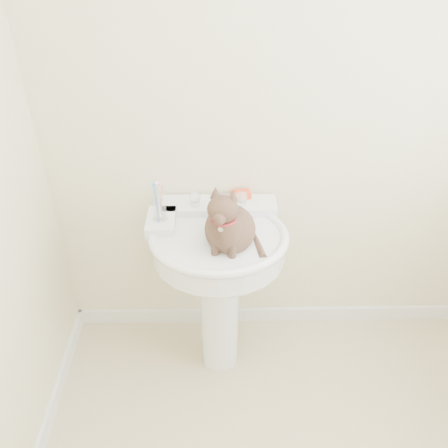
{
  "coord_description": "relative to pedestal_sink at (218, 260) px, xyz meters",
  "views": [
    {
      "loc": [
        -0.29,
        -0.88,
        2.06
      ],
      "look_at": [
        -0.26,
        0.77,
        0.91
      ],
      "focal_mm": 38.0,
      "sensor_mm": 36.0,
      "label": 1
    }
  ],
  "objects": [
    {
      "name": "wall_back",
      "position": [
        0.29,
        0.29,
        0.56
      ],
      "size": [
        2.2,
        0.0,
        2.5
      ],
      "primitive_type": null,
      "color": "beige",
      "rests_on": "ground"
    },
    {
      "name": "baseboard_back",
      "position": [
        0.29,
        0.28,
        -0.64
      ],
      "size": [
        2.2,
        0.02,
        0.09
      ],
      "primitive_type": "cube",
      "color": "white",
      "rests_on": "floor"
    },
    {
      "name": "pedestal_sink",
      "position": [
        0.0,
        0.0,
        0.0
      ],
      "size": [
        0.63,
        0.62,
        0.87
      ],
      "color": "white",
      "rests_on": "floor"
    },
    {
      "name": "faucet",
      "position": [
        0.0,
        0.16,
        0.23
      ],
      "size": [
        0.28,
        0.12,
        0.14
      ],
      "color": "silver",
      "rests_on": "pedestal_sink"
    },
    {
      "name": "soap_bar",
      "position": [
        0.11,
        0.25,
        0.2
      ],
      "size": [
        0.1,
        0.07,
        0.03
      ],
      "primitive_type": "cube",
      "rotation": [
        0.0,
        0.0,
        0.17
      ],
      "color": "#EB441C",
      "rests_on": "pedestal_sink"
    },
    {
      "name": "toothbrush_cup",
      "position": [
        -0.26,
        0.07,
        0.24
      ],
      "size": [
        0.07,
        0.07,
        0.18
      ],
      "rotation": [
        0.0,
        0.0,
        -0.11
      ],
      "color": "silver",
      "rests_on": "pedestal_sink"
    },
    {
      "name": "cat",
      "position": [
        0.05,
        -0.07,
        0.24
      ],
      "size": [
        0.24,
        0.3,
        0.44
      ],
      "rotation": [
        0.0,
        0.0,
        -0.27
      ],
      "color": "brown",
      "rests_on": "pedestal_sink"
    }
  ]
}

